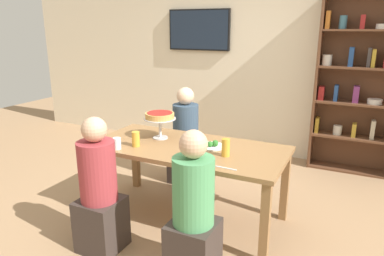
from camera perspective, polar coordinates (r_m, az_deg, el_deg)
The scene contains 16 objects.
ground_plane at distance 3.62m, azimuth -0.71°, elevation -14.05°, with size 12.00×12.00×0.00m, color #9E7A56.
rear_partition at distance 5.21m, azimuth 10.24°, elevation 11.23°, with size 8.00×0.12×2.80m, color beige.
dining_table at distance 3.34m, azimuth -0.74°, elevation -4.31°, with size 1.83×0.87×0.74m.
bookshelf at distance 4.87m, azimuth 25.84°, elevation 6.48°, with size 1.10×0.30×2.21m.
television at distance 5.40m, azimuth 1.11°, elevation 15.49°, with size 0.96×0.05×0.59m.
diner_near_right at distance 2.63m, azimuth 0.21°, elevation -14.20°, with size 0.34×0.34×1.15m.
diner_far_left at distance 4.21m, azimuth -1.03°, elevation -2.32°, with size 0.34×0.34×1.15m.
diner_near_left at distance 3.04m, azimuth -14.66°, elevation -10.38°, with size 0.34×0.34×1.15m.
deep_dish_pizza_stand at distance 3.50m, azimuth -5.19°, elevation 1.73°, with size 0.32×0.32×0.26m.
salad_plate_near_diner at distance 2.92m, azimuth -0.04°, elevation -5.25°, with size 0.20×0.20×0.07m.
salad_plate_far_diner at distance 3.28m, azimuth 3.18°, elevation -2.80°, with size 0.25×0.25×0.07m.
beer_glass_amber_tall at distance 3.06m, azimuth 5.44°, elevation -3.14°, with size 0.07×0.07×0.16m, color gold.
beer_glass_amber_short at distance 3.33m, azimuth -9.02°, elevation -1.76°, with size 0.07×0.07×0.14m, color gold.
water_glass_clear_near at distance 3.29m, azimuth -11.97°, elevation -2.45°, with size 0.07×0.07×0.11m, color white.
cutlery_fork_near at distance 2.82m, azimuth 5.46°, elevation -6.43°, with size 0.18×0.02×0.01m, color silver.
cutlery_knife_near at distance 3.63m, azimuth 0.65°, elevation -1.19°, with size 0.18×0.02×0.01m, color silver.
Camera 1 is at (1.40, -2.81, 1.82)m, focal length 33.19 mm.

